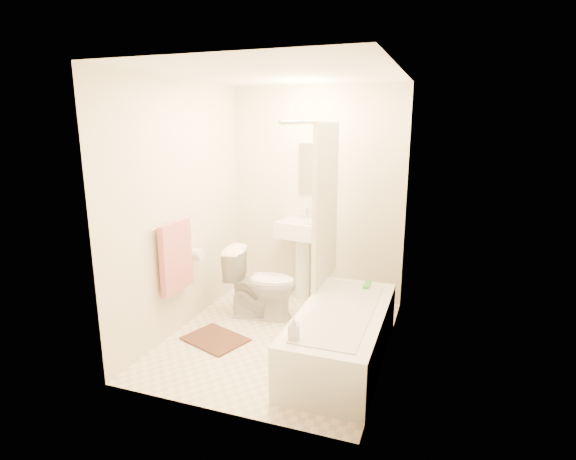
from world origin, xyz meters
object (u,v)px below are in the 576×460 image
(sink, at_px, (302,256))
(toilet, at_px, (261,283))
(bathtub, at_px, (342,335))
(bath_mat, at_px, (215,339))
(soap_bottle, at_px, (294,328))

(sink, bearing_deg, toilet, -100.01)
(bathtub, relative_size, bath_mat, 2.89)
(bathtub, bearing_deg, sink, 121.50)
(bath_mat, bearing_deg, soap_bottle, -30.04)
(sink, height_order, bath_mat, sink)
(toilet, distance_m, bath_mat, 0.77)
(sink, distance_m, bath_mat, 1.47)
(toilet, relative_size, bathtub, 0.46)
(bathtub, bearing_deg, soap_bottle, -109.82)
(sink, height_order, soap_bottle, sink)
(soap_bottle, bearing_deg, toilet, 122.51)
(sink, bearing_deg, soap_bottle, -64.75)
(bathtub, distance_m, soap_bottle, 0.73)
(bathtub, distance_m, bath_mat, 1.22)
(sink, relative_size, soap_bottle, 5.65)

